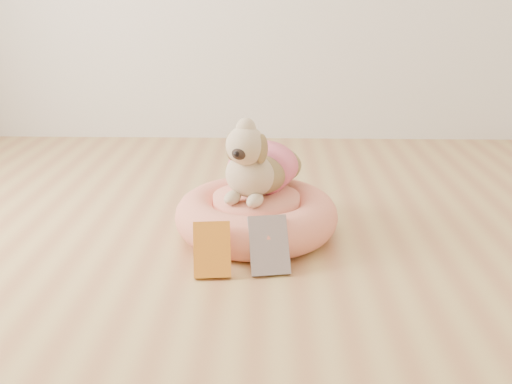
{
  "coord_description": "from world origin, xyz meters",
  "views": [
    {
      "loc": [
        0.32,
        -1.59,
        0.94
      ],
      "look_at": [
        0.26,
        0.53,
        0.2
      ],
      "focal_mm": 40.0,
      "sensor_mm": 36.0,
      "label": 1
    }
  ],
  "objects_px": {
    "pet_bed": "(256,215)",
    "book_yellow": "(212,250)",
    "dog": "(258,153)",
    "book_white": "(269,245)"
  },
  "relations": [
    {
      "from": "pet_bed",
      "to": "book_white",
      "type": "distance_m",
      "value": 0.33
    },
    {
      "from": "pet_bed",
      "to": "book_yellow",
      "type": "height_order",
      "value": "book_yellow"
    },
    {
      "from": "pet_bed",
      "to": "dog",
      "type": "bearing_deg",
      "value": 74.32
    },
    {
      "from": "pet_bed",
      "to": "book_yellow",
      "type": "xyz_separation_m",
      "value": [
        -0.15,
        -0.36,
        0.01
      ]
    },
    {
      "from": "pet_bed",
      "to": "dog",
      "type": "distance_m",
      "value": 0.26
    },
    {
      "from": "book_yellow",
      "to": "book_white",
      "type": "height_order",
      "value": "book_white"
    },
    {
      "from": "book_yellow",
      "to": "book_white",
      "type": "relative_size",
      "value": 0.92
    },
    {
      "from": "book_yellow",
      "to": "book_white",
      "type": "distance_m",
      "value": 0.2
    },
    {
      "from": "dog",
      "to": "book_yellow",
      "type": "relative_size",
      "value": 2.37
    },
    {
      "from": "dog",
      "to": "book_white",
      "type": "bearing_deg",
      "value": -62.7
    }
  ]
}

